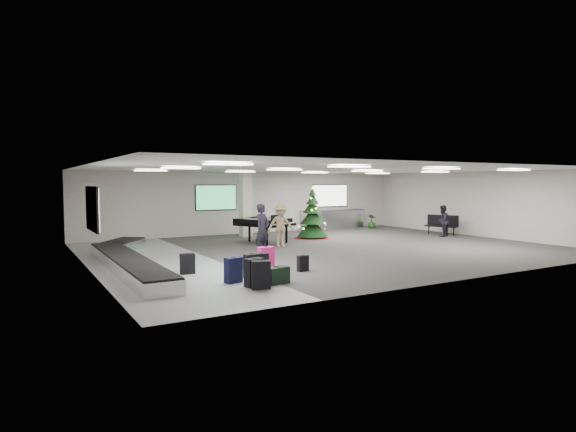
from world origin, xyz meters
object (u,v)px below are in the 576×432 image
grand_piano (264,222)px  bench (443,224)px  traveler_a (262,229)px  service_counter (333,219)px  traveler_b (281,225)px  christmas_tree (313,220)px  baggage_carousel (127,259)px  potted_plant_left (306,224)px  traveler_bench (442,221)px  pink_suitcase (266,259)px  potted_plant_right (372,221)px

grand_piano → bench: (9.35, -1.65, -0.34)m
grand_piano → traveler_a: size_ratio=1.45×
service_counter → traveler_b: bearing=-140.7°
christmas_tree → grand_piano: bearing=-171.4°
baggage_carousel → traveler_a: 4.93m
grand_piano → potted_plant_left: grand_piano is taller
christmas_tree → traveler_b: christmas_tree is taller
service_counter → christmas_tree: 4.87m
traveler_a → baggage_carousel: bearing=152.4°
baggage_carousel → traveler_a: traveler_a is taller
baggage_carousel → grand_piano: grand_piano is taller
grand_piano → traveler_bench: size_ratio=1.75×
pink_suitcase → traveler_a: traveler_a is taller
grand_piano → potted_plant_right: (8.50, 2.86, -0.50)m
service_counter → christmas_tree: (-3.55, -3.31, 0.31)m
grand_piano → potted_plant_right: bearing=-4.0°
traveler_a → service_counter: bearing=11.7°
christmas_tree → potted_plant_right: size_ratio=3.10×
bench → traveler_bench: bearing=-163.3°
bench → potted_plant_left: 7.00m
christmas_tree → traveler_bench: bearing=-24.2°
grand_piano → potted_plant_left: size_ratio=2.98×
potted_plant_left → traveler_b: bearing=-132.7°
service_counter → bench: service_counter is taller
traveler_bench → pink_suitcase: bearing=-0.4°
grand_piano → bench: 9.50m
baggage_carousel → traveler_b: traveler_b is taller
christmas_tree → pink_suitcase: bearing=-132.4°
baggage_carousel → pink_suitcase: pink_suitcase is taller
grand_piano → traveler_b: (0.03, -1.46, -0.01)m
baggage_carousel → potted_plant_left: bearing=28.9°
service_counter → traveler_a: traveler_a is taller
traveler_b → bench: bearing=10.9°
bench → traveler_bench: size_ratio=1.08×
pink_suitcase → potted_plant_left: potted_plant_left is taller
christmas_tree → potted_plant_left: bearing=65.2°
grand_piano → traveler_a: traveler_a is taller
christmas_tree → bench: christmas_tree is taller
traveler_a → potted_plant_left: size_ratio=2.06×
potted_plant_left → potted_plant_right: bearing=1.9°
baggage_carousel → traveler_b: bearing=13.4°
bench → traveler_b: bearing=154.7°
service_counter → bench: (2.98, -5.39, 0.02)m
traveler_a → traveler_bench: size_ratio=1.21×
potted_plant_left → service_counter: bearing=22.3°
baggage_carousel → bench: bench is taller
traveler_a → potted_plant_right: size_ratio=2.30×
baggage_carousel → potted_plant_left: (10.34, 5.71, 0.24)m
grand_piano → bench: size_ratio=1.63×
traveler_b → traveler_bench: 8.70m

